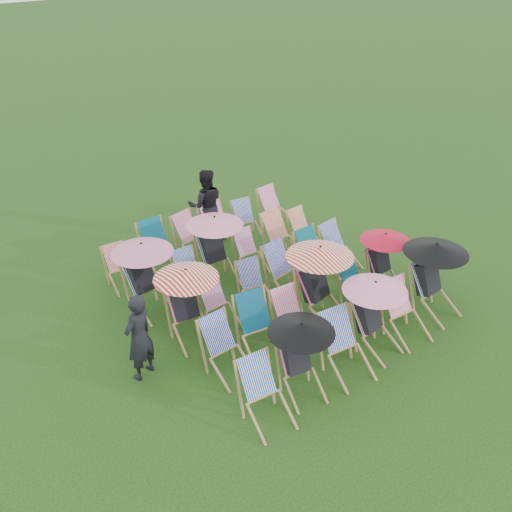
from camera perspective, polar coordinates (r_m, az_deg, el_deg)
ground at (r=11.21m, az=1.71°, el=-4.37°), size 100.00×100.00×0.00m
deckchair_0 at (r=8.52m, az=1.01°, el=-13.75°), size 0.72×0.93×0.94m
deckchair_1 at (r=8.87m, az=4.50°, el=-10.15°), size 1.04×1.11×1.23m
deckchair_2 at (r=9.38m, az=9.07°, el=-8.98°), size 0.78×1.00×1.01m
deckchair_3 at (r=9.84m, az=11.85°, el=-5.86°), size 1.09×1.17×1.29m
deckchair_4 at (r=10.38m, az=14.78°, el=-5.47°), size 0.72×0.95×0.97m
deckchair_5 at (r=10.99m, az=17.46°, el=-2.11°), size 1.18×1.25×1.40m
deckchair_6 at (r=9.29m, az=-2.93°, el=-9.29°), size 0.65×0.89×0.94m
deckchair_7 at (r=9.64m, az=0.46°, el=-7.29°), size 0.82×1.03×1.01m
deckchair_8 at (r=9.97m, az=3.78°, el=-6.28°), size 0.69×0.89×0.90m
deckchair_9 at (r=10.37m, az=6.59°, el=-2.69°), size 1.22×1.33×1.45m
deckchair_10 at (r=10.93m, az=10.24°, el=-3.28°), size 0.57×0.78×0.83m
deckchair_11 at (r=11.55m, az=12.76°, el=-0.42°), size 0.98×1.02×1.17m
deckchair_12 at (r=9.93m, az=-6.82°, el=-4.79°), size 1.13×1.19×1.34m
deckchair_13 at (r=10.35m, az=-3.70°, el=-4.90°), size 0.58×0.80×0.85m
deckchair_14 at (r=10.86m, az=-0.08°, el=-2.97°), size 0.67×0.84×0.83m
deckchair_15 at (r=11.15m, az=3.18°, el=-1.54°), size 0.78×1.00×1.00m
deckchair_16 at (r=11.71m, az=6.11°, el=-0.03°), size 0.68×0.92×0.97m
deckchair_17 at (r=12.12m, az=8.48°, el=0.82°), size 0.71×0.93×0.94m
deckchair_18 at (r=10.75m, az=-10.95°, el=-2.05°), size 1.15×1.23×1.36m
deckchair_19 at (r=11.24m, az=-6.51°, el=-1.86°), size 0.61×0.82×0.85m
deckchair_20 at (r=11.51m, az=-3.98°, el=0.81°), size 1.15×1.20×1.36m
deckchair_21 at (r=11.95m, az=-0.53°, el=0.39°), size 0.57×0.77×0.82m
deckchair_22 at (r=12.39m, az=2.70°, el=1.97°), size 0.70×0.94×0.98m
deckchair_23 at (r=12.85m, az=4.91°, el=2.64°), size 0.60×0.80×0.83m
deckchair_24 at (r=11.73m, az=-13.34°, el=-1.18°), size 0.58×0.78×0.81m
deckchair_25 at (r=12.10m, az=-9.57°, el=0.83°), size 0.67×0.93×0.99m
deckchair_26 at (r=12.44m, az=-6.20°, el=1.86°), size 0.78×0.97×0.95m
deckchair_27 at (r=12.77m, az=-3.65°, el=2.97°), size 0.69×0.95×1.02m
deckchair_28 at (r=13.17m, az=-0.85°, el=3.51°), size 0.67×0.85×0.85m
deckchair_29 at (r=13.64m, az=2.05°, el=4.72°), size 0.70×0.92×0.94m
person_left at (r=9.22m, az=-11.63°, el=-7.94°), size 0.66×0.55×1.55m
person_rear at (r=12.99m, az=-5.04°, el=5.09°), size 1.03×0.95×1.70m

